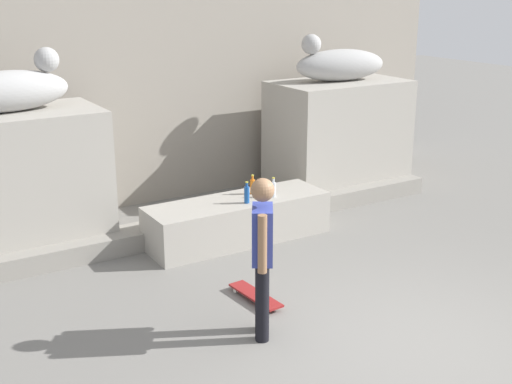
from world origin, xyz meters
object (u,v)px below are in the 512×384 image
object	(u,v)px
statue_reclining_left	(9,89)
bottle_orange	(253,186)
bottle_clear	(273,189)
skateboard	(256,295)
statue_reclining_right	(339,64)
skater	(262,251)
bottle_blue	(247,194)

from	to	relation	value
statue_reclining_left	bottle_orange	size ratio (longest dim) A/B	5.93
bottle_clear	skateboard	bearing A→B (deg)	-128.47
statue_reclining_left	statue_reclining_right	world-z (taller)	same
statue_reclining_left	skater	distance (m)	4.09
statue_reclining_right	skater	size ratio (longest dim) A/B	1.00
statue_reclining_left	skateboard	xyz separation A→B (m)	(1.85, -2.91, -2.10)
skateboard	bottle_blue	size ratio (longest dim) A/B	2.71
bottle_orange	bottle_blue	bearing A→B (deg)	-131.99
skater	bottle_clear	world-z (taller)	skater
skater	skateboard	bearing A→B (deg)	-174.18
statue_reclining_left	bottle_blue	distance (m)	3.31
statue_reclining_left	bottle_clear	distance (m)	3.67
statue_reclining_right	bottle_orange	xyz separation A→B (m)	(-2.30, -1.07, -1.46)
skater	bottle_orange	size ratio (longest dim) A/B	6.00
skater	bottle_clear	distance (m)	2.78
statue_reclining_right	skater	distance (m)	5.32
statue_reclining_left	bottle_clear	xyz separation A→B (m)	(3.10, -1.34, -1.46)
skateboard	statue_reclining_left	bearing A→B (deg)	-151.91
skater	skateboard	world-z (taller)	skater
statue_reclining_right	skateboard	size ratio (longest dim) A/B	2.05
statue_reclining_left	skater	world-z (taller)	statue_reclining_left
bottle_clear	bottle_blue	bearing A→B (deg)	-174.97
statue_reclining_right	skater	bearing A→B (deg)	52.48
bottle_blue	bottle_clear	bearing A→B (deg)	5.03
statue_reclining_left	skateboard	size ratio (longest dim) A/B	2.03
skater	bottle_clear	xyz separation A→B (m)	(1.59, 2.26, -0.22)
bottle_blue	bottle_orange	xyz separation A→B (m)	(0.28, 0.31, -0.01)
skater	bottle_orange	bearing A→B (deg)	-177.06
skater	skateboard	size ratio (longest dim) A/B	2.05
statue_reclining_right	skateboard	xyz separation A→B (m)	(-3.37, -2.91, -2.10)
statue_reclining_left	skater	xyz separation A→B (m)	(1.50, -3.60, -1.24)
bottle_clear	statue_reclining_left	bearing A→B (deg)	156.66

